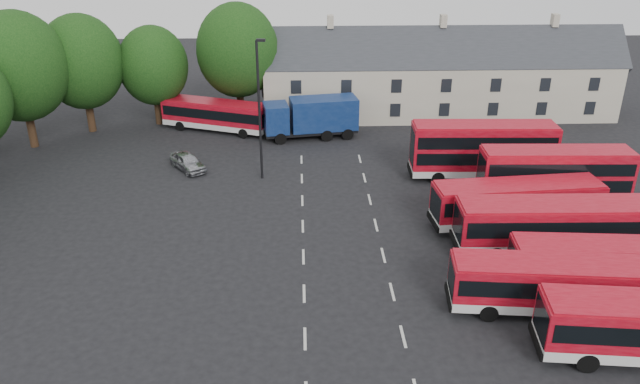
{
  "coord_description": "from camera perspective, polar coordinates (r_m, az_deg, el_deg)",
  "views": [
    {
      "loc": [
        -0.11,
        -31.4,
        20.17
      ],
      "look_at": [
        1.2,
        6.77,
        2.2
      ],
      "focal_mm": 35.0,
      "sensor_mm": 36.0,
      "label": 1
    }
  ],
  "objects": [
    {
      "name": "lamppost",
      "position": [
        47.9,
        -5.55,
        7.73
      ],
      "size": [
        0.77,
        0.35,
        11.03
      ],
      "rotation": [
        0.0,
        0.0,
        -0.13
      ],
      "color": "black",
      "rests_on": "ground"
    },
    {
      "name": "ground",
      "position": [
        37.33,
        -1.5,
        -7.53
      ],
      "size": [
        140.0,
        140.0,
        0.0
      ],
      "primitive_type": "plane",
      "color": "black",
      "rests_on": "ground"
    },
    {
      "name": "bus_row_e",
      "position": [
        43.7,
        17.58,
        -0.76
      ],
      "size": [
        11.45,
        3.54,
        3.19
      ],
      "rotation": [
        0.0,
        0.0,
        0.09
      ],
      "color": "silver",
      "rests_on": "ground"
    },
    {
      "name": "terrace_houses",
      "position": [
        65.08,
        10.79,
        10.25
      ],
      "size": [
        35.7,
        7.13,
        10.06
      ],
      "color": "beige",
      "rests_on": "ground"
    },
    {
      "name": "box_truck",
      "position": [
        57.76,
        -0.73,
        6.96
      ],
      "size": [
        8.84,
        3.96,
        3.73
      ],
      "rotation": [
        0.0,
        0.0,
        0.16
      ],
      "color": "black",
      "rests_on": "ground"
    },
    {
      "name": "bus_row_c",
      "position": [
        38.76,
        24.44,
        -5.74
      ],
      "size": [
        10.29,
        3.15,
        2.86
      ],
      "rotation": [
        0.0,
        0.0,
        -0.08
      ],
      "color": "silver",
      "rests_on": "ground"
    },
    {
      "name": "silver_car",
      "position": [
        52.22,
        -12.0,
        2.73
      ],
      "size": [
        3.73,
        4.28,
        1.39
      ],
      "primitive_type": "imported",
      "rotation": [
        0.0,
        0.0,
        0.63
      ],
      "color": "#A7A9AF",
      "rests_on": "ground"
    },
    {
      "name": "bus_row_b",
      "position": [
        35.49,
        20.63,
        -7.74
      ],
      "size": [
        10.99,
        3.58,
        3.05
      ],
      "rotation": [
        0.0,
        0.0,
        -0.11
      ],
      "color": "silver",
      "rests_on": "ground"
    },
    {
      "name": "bus_north",
      "position": [
        60.43,
        -9.52,
        7.11
      ],
      "size": [
        10.53,
        5.85,
        2.93
      ],
      "rotation": [
        0.0,
        0.0,
        -0.36
      ],
      "color": "silver",
      "rests_on": "ground"
    },
    {
      "name": "treeline",
      "position": [
        56.44,
        -23.67,
        9.28
      ],
      "size": [
        29.92,
        32.59,
        12.01
      ],
      "color": "black",
      "rests_on": "ground"
    },
    {
      "name": "bus_dd_south",
      "position": [
        47.4,
        20.67,
        1.56
      ],
      "size": [
        10.63,
        2.77,
        4.33
      ],
      "rotation": [
        0.0,
        0.0,
        -0.03
      ],
      "color": "silver",
      "rests_on": "ground"
    },
    {
      "name": "bus_dd_north",
      "position": [
        50.44,
        14.67,
        3.95
      ],
      "size": [
        11.16,
        2.93,
        4.54
      ],
      "rotation": [
        0.0,
        0.0,
        -0.03
      ],
      "color": "silver",
      "rests_on": "ground"
    },
    {
      "name": "bus_row_d",
      "position": [
        41.2,
        20.74,
        -2.65
      ],
      "size": [
        12.2,
        3.05,
        3.43
      ],
      "rotation": [
        0.0,
        0.0,
        -0.02
      ],
      "color": "silver",
      "rests_on": "ground"
    },
    {
      "name": "lane_markings",
      "position": [
        39.11,
        2.15,
        -5.86
      ],
      "size": [
        5.15,
        33.8,
        0.01
      ],
      "color": "beige",
      "rests_on": "ground"
    }
  ]
}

